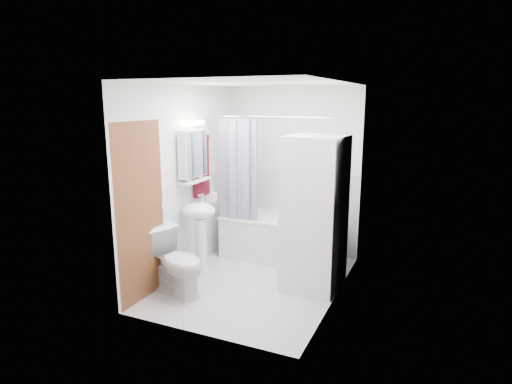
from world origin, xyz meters
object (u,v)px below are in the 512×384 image
at_px(bathtub, 279,236).
at_px(sink, 199,222).
at_px(toilet, 176,262).
at_px(washer_dryer, 314,214).

xyz_separation_m(bathtub, sink, (-0.72, -0.96, 0.37)).
relative_size(sink, toilet, 1.35).
relative_size(bathtub, washer_dryer, 0.86).
bearing_deg(sink, bathtub, 53.31).
relative_size(bathtub, toilet, 2.04).
bearing_deg(washer_dryer, bathtub, 138.08).
bearing_deg(washer_dryer, toilet, -146.27).
bearing_deg(bathtub, washer_dryer, -45.52).
distance_m(bathtub, washer_dryer, 1.17).
distance_m(washer_dryer, toilet, 1.70).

